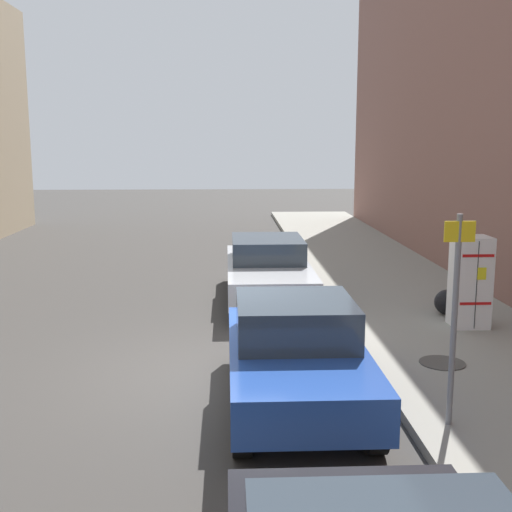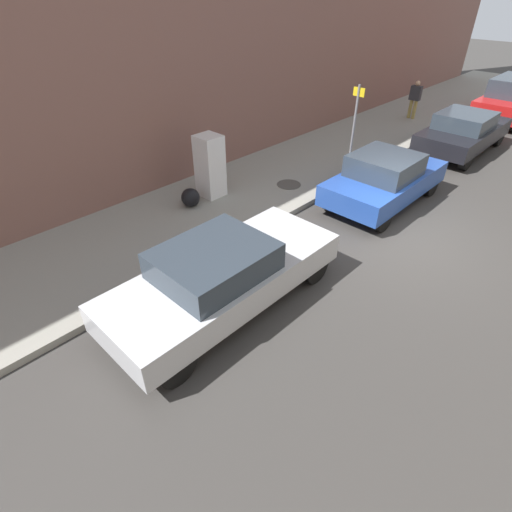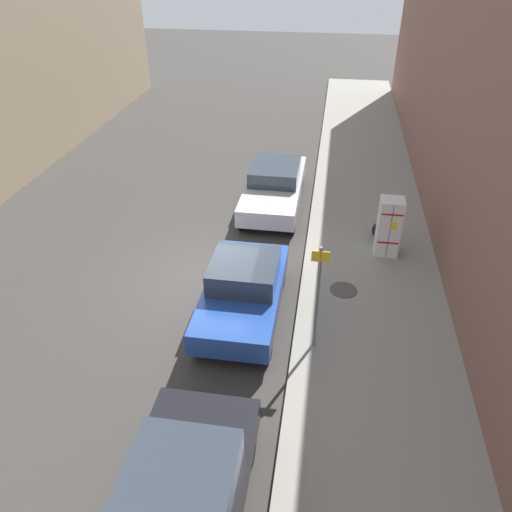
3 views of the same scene
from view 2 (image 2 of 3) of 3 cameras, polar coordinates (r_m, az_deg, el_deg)
ground_plane at (r=10.32m, az=19.75°, el=2.67°), size 80.00×80.00×0.00m
sidewalk_slab at (r=12.35m, az=1.62°, el=10.61°), size 3.66×44.00×0.15m
discarded_refrigerator at (r=11.09m, az=-6.59°, el=12.62°), size 0.64×0.62×1.68m
manhole_cover at (r=11.99m, az=4.72°, el=10.15°), size 0.70×0.70×0.02m
street_sign_post at (r=12.80m, az=13.84°, el=17.75°), size 0.36×0.07×2.55m
trash_bag at (r=10.79m, az=-9.34°, el=8.25°), size 0.49×0.49×0.49m
pedestrian_walking_far at (r=19.27m, az=21.74°, el=20.30°), size 0.44×0.22×1.52m
parked_sedan_silver at (r=7.30m, az=-4.77°, el=-2.76°), size 1.79×4.67×1.39m
parked_hatchback_blue at (r=11.47m, az=17.90°, el=10.46°), size 1.77×3.86×1.42m
parked_sedan_dark at (r=16.36m, az=27.51°, el=15.50°), size 1.83×4.34×1.40m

